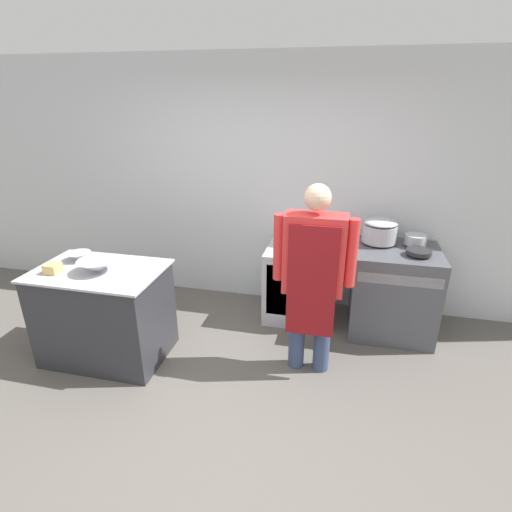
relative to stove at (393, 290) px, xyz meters
The scene contains 12 objects.
ground_plane 2.23m from the stove, 129.02° to the right, with size 14.00×14.00×0.00m, color #5B5651.
wall_back 1.70m from the stove, 162.04° to the left, with size 8.00×0.05×2.70m.
prep_counter 2.80m from the stove, 158.16° to the right, with size 1.11×0.74×0.87m.
stove is the anchor object (origin of this frame).
fridge_unit 0.97m from the stove, behind, with size 0.67×0.64×0.80m.
person_cook 1.22m from the stove, 132.25° to the right, with size 0.67×0.24×1.67m.
mixing_bowl 2.83m from the stove, 157.14° to the right, with size 0.33×0.33×0.11m.
small_bowl 3.05m from the stove, 162.81° to the right, with size 0.21×0.21×0.08m.
plastic_tub 3.19m from the stove, 157.95° to the right, with size 0.12×0.12×0.08m.
stock_pot 0.62m from the stove, 144.49° to the left, with size 0.34×0.34×0.23m.
saute_pan 0.53m from the stove, 38.26° to the right, with size 0.23×0.23×0.04m.
sauce_pot 0.55m from the stove, 38.75° to the left, with size 0.21×0.21×0.10m.
Camera 1 is at (0.83, -2.12, 2.30)m, focal length 28.00 mm.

